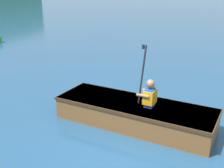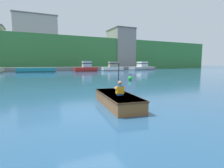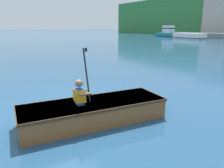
{
  "view_description": "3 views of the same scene",
  "coord_description": "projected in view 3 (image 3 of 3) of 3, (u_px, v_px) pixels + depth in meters",
  "views": [
    {
      "loc": [
        -4.04,
        -1.1,
        2.78
      ],
      "look_at": [
        1.09,
        0.89,
        0.82
      ],
      "focal_mm": 45.0,
      "sensor_mm": 36.0,
      "label": 1
    },
    {
      "loc": [
        -2.0,
        -5.88,
        1.69
      ],
      "look_at": [
        1.09,
        0.89,
        0.82
      ],
      "focal_mm": 28.0,
      "sensor_mm": 36.0,
      "label": 2
    },
    {
      "loc": [
        5.25,
        -1.82,
        2.15
      ],
      "look_at": [
        1.09,
        0.89,
        0.82
      ],
      "focal_mm": 35.0,
      "sensor_mm": 36.0,
      "label": 3
    }
  ],
  "objects": [
    {
      "name": "ground_plane",
      "position": [
        61.0,
        110.0,
        5.77
      ],
      "size": [
        300.0,
        300.0,
        0.0
      ],
      "primitive_type": "plane",
      "color": "navy"
    },
    {
      "name": "moored_boat_dock_west_end",
      "position": [
        189.0,
        36.0,
        38.29
      ],
      "size": [
        6.5,
        2.61,
        0.94
      ],
      "color": "white",
      "rests_on": "ground"
    },
    {
      "name": "moored_boat_outer_slip_west",
      "position": [
        168.0,
        33.0,
        44.81
      ],
      "size": [
        5.46,
        1.89,
        2.27
      ],
      "color": "#197A84",
      "rests_on": "ground"
    },
    {
      "name": "rowboat_foreground",
      "position": [
        96.0,
        110.0,
        5.04
      ],
      "size": [
        1.52,
        3.48,
        0.47
      ],
      "color": "brown",
      "rests_on": "ground"
    },
    {
      "name": "person_paddler",
      "position": [
        80.0,
        93.0,
        4.77
      ],
      "size": [
        0.39,
        0.38,
        1.23
      ],
      "color": "#1E4CA5",
      "rests_on": "rowboat_foreground"
    }
  ]
}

